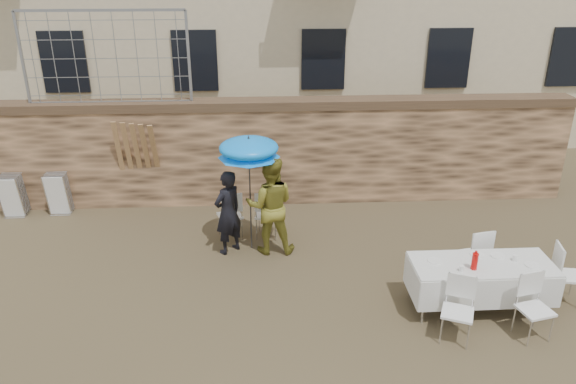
{
  "coord_description": "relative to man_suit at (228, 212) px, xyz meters",
  "views": [
    {
      "loc": [
        -0.06,
        -6.22,
        5.08
      ],
      "look_at": [
        0.4,
        2.2,
        1.4
      ],
      "focal_mm": 35.0,
      "sensor_mm": 36.0,
      "label": 1
    }
  ],
  "objects": [
    {
      "name": "ground",
      "position": [
        0.64,
        -2.77,
        -0.78
      ],
      "size": [
        80.0,
        80.0,
        0.0
      ],
      "primitive_type": "plane",
      "color": "brown",
      "rests_on": "ground"
    },
    {
      "name": "stone_wall",
      "position": [
        0.64,
        2.23,
        0.32
      ],
      "size": [
        13.0,
        0.5,
        2.2
      ],
      "primitive_type": "cube",
      "color": "brown",
      "rests_on": "ground"
    },
    {
      "name": "chain_link_fence",
      "position": [
        -2.36,
        2.23,
        2.32
      ],
      "size": [
        3.2,
        0.06,
        1.8
      ],
      "primitive_type": null,
      "color": "gray",
      "rests_on": "stone_wall"
    },
    {
      "name": "man_suit",
      "position": [
        0.0,
        0.0,
        0.0
      ],
      "size": [
        0.67,
        0.66,
        1.56
      ],
      "primitive_type": "imported",
      "rotation": [
        0.0,
        0.0,
        3.89
      ],
      "color": "black",
      "rests_on": "ground"
    },
    {
      "name": "woman_dress",
      "position": [
        0.75,
        0.0,
        0.12
      ],
      "size": [
        0.9,
        0.72,
        1.8
      ],
      "primitive_type": "imported",
      "rotation": [
        0.0,
        0.0,
        3.1
      ],
      "color": "#AAA133",
      "rests_on": "ground"
    },
    {
      "name": "umbrella",
      "position": [
        0.4,
        0.1,
        1.1
      ],
      "size": [
        1.07,
        1.07,
        2.0
      ],
      "color": "#3F3F44",
      "rests_on": "ground"
    },
    {
      "name": "couple_chair_left",
      "position": [
        0.0,
        0.55,
        -0.3
      ],
      "size": [
        0.6,
        0.6,
        0.96
      ],
      "primitive_type": null,
      "rotation": [
        0.0,
        0.0,
        3.45
      ],
      "color": "white",
      "rests_on": "ground"
    },
    {
      "name": "couple_chair_right",
      "position": [
        0.7,
        0.55,
        -0.3
      ],
      "size": [
        0.55,
        0.55,
        0.96
      ],
      "primitive_type": null,
      "rotation": [
        0.0,
        0.0,
        2.99
      ],
      "color": "white",
      "rests_on": "ground"
    },
    {
      "name": "banquet_table",
      "position": [
        3.87,
        -1.95,
        -0.05
      ],
      "size": [
        2.1,
        0.85,
        0.78
      ],
      "color": "silver",
      "rests_on": "ground"
    },
    {
      "name": "soda_bottle",
      "position": [
        3.67,
        -2.1,
        0.12
      ],
      "size": [
        0.09,
        0.09,
        0.26
      ],
      "primitive_type": "cylinder",
      "color": "red",
      "rests_on": "banquet_table"
    },
    {
      "name": "table_chair_front_left",
      "position": [
        3.27,
        -2.7,
        -0.3
      ],
      "size": [
        0.63,
        0.63,
        0.96
      ],
      "primitive_type": null,
      "rotation": [
        0.0,
        0.0,
        -0.41
      ],
      "color": "white",
      "rests_on": "ground"
    },
    {
      "name": "table_chair_front_right",
      "position": [
        4.37,
        -2.7,
        -0.3
      ],
      "size": [
        0.58,
        0.58,
        0.96
      ],
      "primitive_type": null,
      "rotation": [
        0.0,
        0.0,
        0.24
      ],
      "color": "white",
      "rests_on": "ground"
    },
    {
      "name": "table_chair_back",
      "position": [
        4.07,
        -1.15,
        -0.3
      ],
      "size": [
        0.57,
        0.57,
        0.96
      ],
      "primitive_type": null,
      "rotation": [
        0.0,
        0.0,
        3.34
      ],
      "color": "white",
      "rests_on": "ground"
    },
    {
      "name": "table_chair_side",
      "position": [
        5.27,
        -1.85,
        -0.3
      ],
      "size": [
        0.56,
        0.56,
        0.96
      ],
      "primitive_type": null,
      "rotation": [
        0.0,
        0.0,
        1.39
      ],
      "color": "white",
      "rests_on": "ground"
    },
    {
      "name": "chair_stack_left",
      "position": [
        -4.45,
        1.89,
        -0.32
      ],
      "size": [
        0.46,
        0.47,
        0.92
      ],
      "primitive_type": null,
      "color": "white",
      "rests_on": "ground"
    },
    {
      "name": "chair_stack_right",
      "position": [
        -3.55,
        1.89,
        -0.32
      ],
      "size": [
        0.46,
        0.4,
        0.92
      ],
      "primitive_type": null,
      "color": "white",
      "rests_on": "ground"
    },
    {
      "name": "wood_planks",
      "position": [
        -1.95,
        1.96,
        0.22
      ],
      "size": [
        0.7,
        0.2,
        2.0
      ],
      "primitive_type": null,
      "color": "#A37749",
      "rests_on": "ground"
    }
  ]
}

